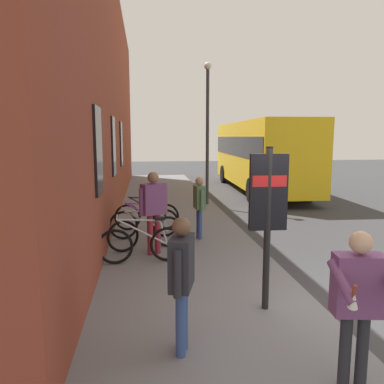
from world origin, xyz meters
name	(u,v)px	position (x,y,z in m)	size (l,w,h in m)	color
ground	(263,223)	(6.00, -1.00, 0.00)	(60.00, 60.00, 0.00)	#38383A
sidewalk_pavement	(171,211)	(8.00, 1.75, 0.06)	(24.00, 3.50, 0.12)	slate
station_facade	(111,99)	(8.99, 3.80, 4.00)	(22.00, 0.65, 8.01)	brown
bicycle_beside_lamp	(142,244)	(2.36, 2.72, 0.51)	(0.48, 1.77, 0.97)	black
bicycle_mid_rack	(146,232)	(3.28, 2.63, 0.51)	(0.66, 1.71, 0.97)	black
bicycle_by_door	(145,223)	(4.24, 2.66, 0.51)	(0.48, 1.76, 0.97)	black
bicycle_far_end	(147,216)	(5.09, 2.59, 0.51)	(0.48, 1.77, 0.97)	black
transit_info_sign	(268,203)	(0.06, 0.89, 1.72)	(0.10, 0.55, 2.40)	black
city_bus	(259,152)	(12.93, -3.00, 1.92)	(10.59, 2.95, 3.35)	yellow
pedestrian_near_bus	(199,201)	(4.05, 1.30, 1.07)	(0.59, 0.26, 1.55)	#334C8C
pedestrian_by_facade	(182,271)	(-0.92, 2.24, 1.12)	(0.60, 0.35, 1.64)	#334C8C
pedestrian_crossing_street	(153,204)	(2.91, 2.46, 1.22)	(0.47, 0.61, 1.80)	maroon
tourist_with_hotdogs	(358,295)	(-1.83, 0.61, 1.14)	(0.62, 0.63, 1.65)	#26262D
street_lamp	(207,122)	(8.84, 0.30, 3.21)	(0.28, 0.28, 5.22)	#333338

